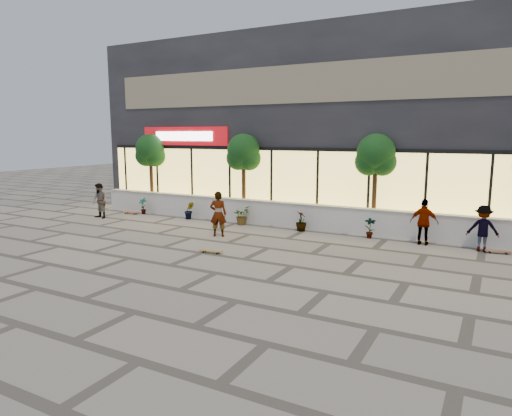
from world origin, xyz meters
The scene contains 18 objects.
ground centered at (0.00, 0.00, 0.00)m, with size 80.00×80.00×0.00m, color gray.
planter_wall centered at (0.00, 7.00, 0.52)m, with size 22.00×0.42×1.04m.
retail_building centered at (0.00, 12.49, 4.25)m, with size 24.00×9.17×8.50m.
shrub_a centered at (-8.50, 6.45, 0.41)m, with size 0.43×0.29×0.81m, color #113716.
shrub_b centered at (-5.70, 6.45, 0.41)m, with size 0.45×0.36×0.81m, color #113716.
shrub_c centered at (-2.90, 6.45, 0.41)m, with size 0.73×0.63×0.81m, color #113716.
shrub_d centered at (-0.10, 6.45, 0.41)m, with size 0.45×0.45×0.81m, color #113716.
shrub_e centered at (2.70, 6.45, 0.41)m, with size 0.43×0.29×0.81m, color #113716.
tree_west centered at (-9.00, 7.70, 2.99)m, with size 1.60×1.50×3.92m.
tree_midwest centered at (-3.50, 7.70, 2.99)m, with size 1.60×1.50×3.92m.
tree_mideast centered at (2.50, 7.70, 2.99)m, with size 1.60×1.50×3.92m.
skater_center centered at (-2.52, 4.02, 0.87)m, with size 0.64×0.42×1.75m, color white.
skater_left centered at (-9.46, 4.62, 0.82)m, with size 0.80×0.62×1.64m, color tan.
skater_right_near centered at (4.63, 6.30, 0.82)m, with size 0.96×0.40×1.64m, color silver.
skater_right_far centered at (6.50, 6.30, 0.78)m, with size 1.00×0.58×1.55m, color maroon.
skateboard_center centered at (-1.36, 1.78, 0.08)m, with size 0.83×0.30×0.10m.
skateboard_left centered at (-9.09, 6.20, 0.09)m, with size 0.87×0.25×0.10m.
skateboard_right_near centered at (7.00, 6.20, 0.08)m, with size 0.82×0.34×0.10m.
Camera 1 is at (6.90, -10.40, 3.86)m, focal length 32.00 mm.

